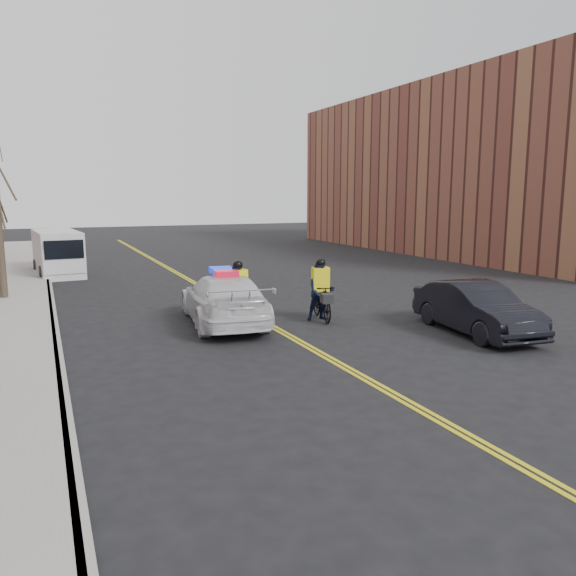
{
  "coord_description": "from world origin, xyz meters",
  "views": [
    {
      "loc": [
        -6.21,
        -13.11,
        3.92
      ],
      "look_at": [
        0.15,
        1.3,
        1.3
      ],
      "focal_mm": 35.0,
      "sensor_mm": 36.0,
      "label": 1
    }
  ],
  "objects_px": {
    "police_cruiser": "(224,299)",
    "cyclist_far": "(320,296)",
    "cargo_van": "(58,253)",
    "dark_sedan": "(476,308)",
    "cyclist_near": "(238,302)"
  },
  "relations": [
    {
      "from": "police_cruiser",
      "to": "cyclist_far",
      "type": "bearing_deg",
      "value": 172.56
    },
    {
      "from": "cargo_van",
      "to": "police_cruiser",
      "type": "bearing_deg",
      "value": -77.49
    },
    {
      "from": "police_cruiser",
      "to": "dark_sedan",
      "type": "xyz_separation_m",
      "value": [
        6.2,
        -4.06,
        -0.04
      ]
    },
    {
      "from": "dark_sedan",
      "to": "cyclist_far",
      "type": "relative_size",
      "value": 2.21
    },
    {
      "from": "cargo_van",
      "to": "cyclist_far",
      "type": "distance_m",
      "value": 16.07
    },
    {
      "from": "dark_sedan",
      "to": "police_cruiser",
      "type": "bearing_deg",
      "value": 153.34
    },
    {
      "from": "cargo_van",
      "to": "cyclist_far",
      "type": "relative_size",
      "value": 2.64
    },
    {
      "from": "dark_sedan",
      "to": "cargo_van",
      "type": "bearing_deg",
      "value": 127.25
    },
    {
      "from": "dark_sedan",
      "to": "cyclist_far",
      "type": "xyz_separation_m",
      "value": [
        -3.26,
        3.34,
        0.04
      ]
    },
    {
      "from": "police_cruiser",
      "to": "cyclist_near",
      "type": "height_order",
      "value": "cyclist_near"
    },
    {
      "from": "cyclist_near",
      "to": "cyclist_far",
      "type": "relative_size",
      "value": 1.05
    },
    {
      "from": "dark_sedan",
      "to": "cargo_van",
      "type": "xyz_separation_m",
      "value": [
        -10.48,
        17.68,
        0.33
      ]
    },
    {
      "from": "police_cruiser",
      "to": "dark_sedan",
      "type": "bearing_deg",
      "value": 153.26
    },
    {
      "from": "dark_sedan",
      "to": "cargo_van",
      "type": "relative_size",
      "value": 0.84
    },
    {
      "from": "police_cruiser",
      "to": "cyclist_near",
      "type": "xyz_separation_m",
      "value": [
        0.4,
        -0.18,
        -0.09
      ]
    }
  ]
}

